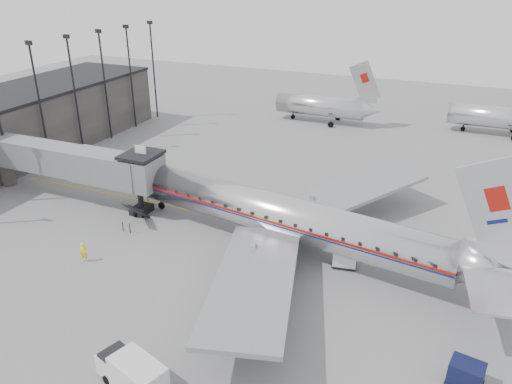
# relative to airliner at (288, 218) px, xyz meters

# --- Properties ---
(ground) EXTENTS (160.00, 160.00, 0.00)m
(ground) POSITION_rel_airliner_xyz_m (-6.75, -2.88, -3.01)
(ground) COLOR slate
(ground) RESTS_ON ground
(terminal) EXTENTS (12.00, 46.00, 8.00)m
(terminal) POSITION_rel_airliner_xyz_m (-40.75, 7.12, 0.99)
(terminal) COLOR #33312F
(terminal) RESTS_ON ground
(apron_line) EXTENTS (60.00, 0.15, 0.01)m
(apron_line) POSITION_rel_airliner_xyz_m (-3.75, 3.12, -3.01)
(apron_line) COLOR gold
(apron_line) RESTS_ON ground
(jet_bridge) EXTENTS (21.00, 6.20, 7.10)m
(jet_bridge) POSITION_rel_airliner_xyz_m (-23.41, 0.78, 1.17)
(jet_bridge) COLOR slate
(jet_bridge) RESTS_ON ground
(floodlight_masts) EXTENTS (0.90, 42.25, 15.25)m
(floodlight_masts) POSITION_rel_airliner_xyz_m (-34.25, 10.12, 5.35)
(floodlight_masts) COLOR black
(floodlight_masts) RESTS_ON ground
(distant_aircraft_near) EXTENTS (16.39, 3.20, 10.26)m
(distant_aircraft_near) POSITION_rel_airliner_xyz_m (-8.54, 39.12, -0.28)
(distant_aircraft_near) COLOR silver
(distant_aircraft_near) RESTS_ON ground
(distant_aircraft_mid) EXTENTS (16.39, 3.20, 10.26)m
(distant_aircraft_mid) POSITION_rel_airliner_xyz_m (17.46, 43.12, -0.28)
(distant_aircraft_mid) COLOR silver
(distant_aircraft_mid) RESTS_ON ground
(airliner) EXTENTS (37.70, 34.68, 11.98)m
(airliner) POSITION_rel_airliner_xyz_m (0.00, 0.00, 0.00)
(airliner) COLOR silver
(airliner) RESTS_ON ground
(service_van) EXTENTS (5.19, 3.25, 2.29)m
(service_van) POSITION_rel_airliner_xyz_m (-2.89, -18.86, -1.81)
(service_van) COLOR silver
(service_van) RESTS_ON ground
(baggage_cart_navy) EXTENTS (2.28, 1.88, 1.61)m
(baggage_cart_navy) POSITION_rel_airliner_xyz_m (15.25, -10.80, -2.16)
(baggage_cart_navy) COLOR black
(baggage_cart_navy) RESTS_ON ground
(baggage_cart_white) EXTENTS (2.23, 1.83, 1.58)m
(baggage_cart_white) POSITION_rel_airliner_xyz_m (5.42, -0.88, -2.17)
(baggage_cart_white) COLOR silver
(baggage_cart_white) RESTS_ON ground
(ramp_worker) EXTENTS (0.76, 0.72, 1.75)m
(ramp_worker) POSITION_rel_airliner_xyz_m (-15.13, -8.88, -2.14)
(ramp_worker) COLOR yellow
(ramp_worker) RESTS_ON ground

